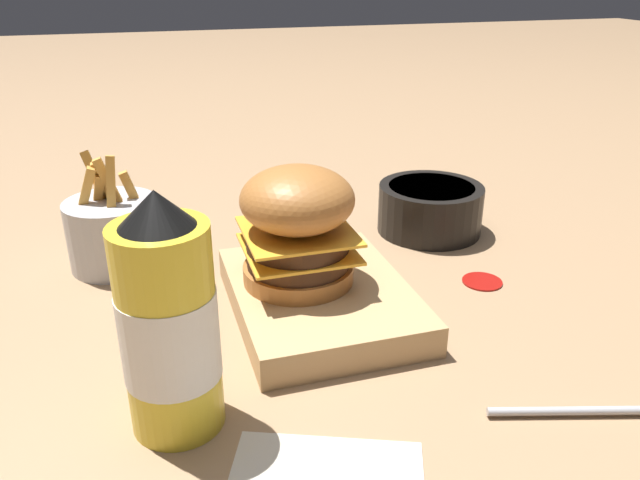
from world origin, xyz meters
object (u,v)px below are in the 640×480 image
(ketchup_bottle, at_px, (169,325))
(fries_basket, at_px, (114,231))
(spoon, at_px, (640,410))
(side_bowl, at_px, (430,207))
(burger, at_px, (298,225))
(serving_board, at_px, (320,298))

(ketchup_bottle, height_order, fries_basket, ketchup_bottle)
(spoon, bearing_deg, side_bowl, 105.27)
(side_bowl, distance_m, spoon, 0.40)
(burger, relative_size, spoon, 0.70)
(ketchup_bottle, bearing_deg, fries_basket, -171.73)
(serving_board, distance_m, side_bowl, 0.26)
(ketchup_bottle, bearing_deg, serving_board, 129.60)
(serving_board, height_order, burger, burger)
(ketchup_bottle, relative_size, spoon, 1.13)
(serving_board, bearing_deg, ketchup_bottle, -50.40)
(burger, relative_size, side_bowl, 0.88)
(serving_board, height_order, spoon, serving_board)
(burger, relative_size, fries_basket, 0.88)
(burger, height_order, spoon, burger)
(ketchup_bottle, height_order, side_bowl, ketchup_bottle)
(burger, distance_m, ketchup_bottle, 0.20)
(serving_board, bearing_deg, spoon, 40.64)
(burger, bearing_deg, ketchup_bottle, -43.49)
(side_bowl, bearing_deg, spoon, -0.79)
(burger, distance_m, fries_basket, 0.25)
(serving_board, height_order, side_bowl, side_bowl)
(fries_basket, bearing_deg, burger, 48.36)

